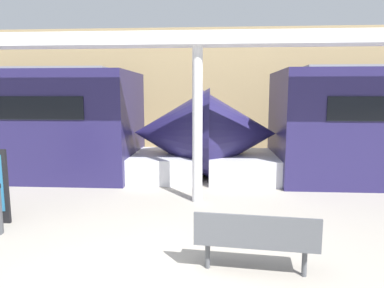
{
  "coord_description": "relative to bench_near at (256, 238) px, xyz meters",
  "views": [
    {
      "loc": [
        0.58,
        -3.62,
        2.42
      ],
      "look_at": [
        0.11,
        3.51,
        1.4
      ],
      "focal_mm": 32.0,
      "sensor_mm": 36.0,
      "label": 1
    }
  ],
  "objects": [
    {
      "name": "support_column_near",
      "position": [
        -0.94,
        3.2,
        1.21
      ],
      "size": [
        0.23,
        0.23,
        3.47
      ],
      "primitive_type": "cylinder",
      "color": "silver",
      "rests_on": "ground_plane"
    },
    {
      "name": "bench_near",
      "position": [
        0.0,
        0.0,
        0.0
      ],
      "size": [
        1.68,
        0.61,
        0.88
      ],
      "rotation": [
        0.0,
        0.0,
        -0.11
      ],
      "color": "#4C4F54",
      "rests_on": "ground_plane"
    },
    {
      "name": "station_wall",
      "position": [
        -1.15,
        9.26,
        1.97
      ],
      "size": [
        56.0,
        0.2,
        5.0
      ],
      "primitive_type": "cube",
      "color": "tan",
      "rests_on": "ground_plane"
    },
    {
      "name": "canopy_beam",
      "position": [
        -0.94,
        3.2,
        3.09
      ],
      "size": [
        28.0,
        0.6,
        0.28
      ],
      "primitive_type": "cube",
      "color": "silver",
      "rests_on": "support_column_near"
    }
  ]
}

